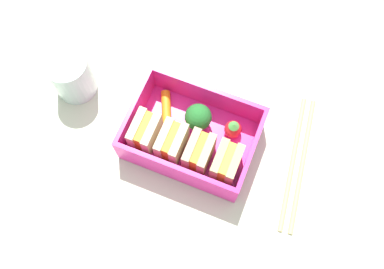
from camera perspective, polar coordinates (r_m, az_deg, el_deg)
name	(u,v)px	position (r cm, az deg, el deg)	size (l,w,h in cm)	color
ground_plane	(192,143)	(63.09, 0.00, -1.15)	(120.00, 120.00, 2.00)	beige
bento_tray	(192,139)	(61.58, 0.00, -0.67)	(17.63, 12.59, 1.20)	#E42491
bento_rim	(192,132)	(58.74, 0.00, 0.31)	(17.63, 12.59, 4.85)	#E42491
sandwich_left	(226,163)	(57.41, 4.62, -3.83)	(3.23, 4.85, 5.10)	tan
sandwich_center_left	(199,153)	(57.66, 0.93, -2.44)	(3.23, 4.85, 5.10)	tan
sandwich_center	(172,142)	(58.17, -2.70, -1.05)	(3.23, 4.85, 5.10)	beige
sandwich_center_right	(145,132)	(58.95, -6.25, 0.30)	(3.23, 4.85, 5.10)	beige
strawberry_far_left	(233,129)	(60.31, 5.49, 0.73)	(2.49, 2.49, 3.09)	red
broccoli_floret	(200,118)	(59.35, 1.12, 2.19)	(3.80, 3.80, 4.55)	#87BE5F
carrot_stick_far_left	(166,108)	(62.12, -3.46, 3.57)	(1.35, 1.35, 5.08)	orange
chopstick_pair	(298,162)	(62.63, 13.95, -3.63)	(4.67, 20.34, 0.70)	tan
drinking_glass	(71,76)	(64.68, -15.77, 7.58)	(6.10, 6.10, 7.28)	silver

